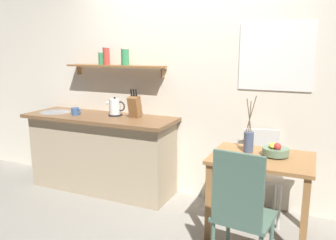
% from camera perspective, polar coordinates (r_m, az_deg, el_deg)
% --- Properties ---
extents(ground_plane, '(14.00, 14.00, 0.00)m').
position_cam_1_polar(ground_plane, '(3.58, -0.16, -15.97)').
color(ground_plane, gray).
extents(back_wall, '(6.80, 0.11, 2.70)m').
position_cam_1_polar(back_wall, '(3.72, 6.83, 6.83)').
color(back_wall, silver).
rests_on(back_wall, ground_plane).
extents(kitchen_counter, '(1.83, 0.63, 0.92)m').
position_cam_1_polar(kitchen_counter, '(4.13, -11.17, -5.40)').
color(kitchen_counter, tan).
rests_on(kitchen_counter, ground_plane).
extents(wall_shelf, '(1.26, 0.20, 0.34)m').
position_cam_1_polar(wall_shelf, '(4.03, -9.10, 9.62)').
color(wall_shelf, brown).
extents(dining_table, '(0.88, 0.66, 0.75)m').
position_cam_1_polar(dining_table, '(3.13, 15.49, -8.39)').
color(dining_table, '#9E6B3D').
rests_on(dining_table, ground_plane).
extents(dining_chair_near, '(0.46, 0.43, 0.98)m').
position_cam_1_polar(dining_chair_near, '(2.59, 12.25, -14.47)').
color(dining_chair_near, '#4C6B5B').
rests_on(dining_chair_near, ground_plane).
extents(dining_chair_far, '(0.48, 0.49, 0.88)m').
position_cam_1_polar(dining_chair_far, '(3.53, 15.40, -7.94)').
color(dining_chair_far, silver).
rests_on(dining_chair_far, ground_plane).
extents(fruit_bowl, '(0.23, 0.23, 0.13)m').
position_cam_1_polar(fruit_bowl, '(3.11, 17.74, -4.97)').
color(fruit_bowl, slate).
rests_on(fruit_bowl, dining_table).
extents(twig_vase, '(0.10, 0.09, 0.52)m').
position_cam_1_polar(twig_vase, '(3.16, 13.51, -3.48)').
color(twig_vase, '#475675').
rests_on(twig_vase, dining_table).
extents(electric_kettle, '(0.24, 0.16, 0.22)m').
position_cam_1_polar(electric_kettle, '(3.95, -8.95, 2.12)').
color(electric_kettle, black).
rests_on(electric_kettle, kitchen_counter).
extents(knife_block, '(0.11, 0.16, 0.33)m').
position_cam_1_polar(knife_block, '(3.80, -5.65, 2.34)').
color(knife_block, brown).
rests_on(knife_block, kitchen_counter).
extents(coffee_mug_by_sink, '(0.13, 0.09, 0.09)m').
position_cam_1_polar(coffee_mug_by_sink, '(4.10, -15.41, 1.43)').
color(coffee_mug_by_sink, '#3D5B89').
rests_on(coffee_mug_by_sink, kitchen_counter).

